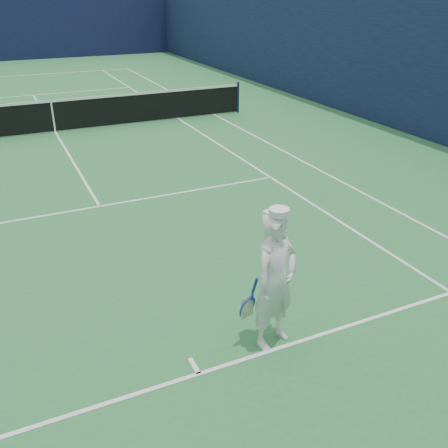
{
  "coord_description": "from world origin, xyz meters",
  "views": [
    {
      "loc": [
        -1.66,
        -16.17,
        4.2
      ],
      "look_at": [
        1.1,
        -10.22,
        1.04
      ],
      "focal_mm": 40.0,
      "sensor_mm": 36.0,
      "label": 1
    }
  ],
  "objects": [
    {
      "name": "windscreen_fence",
      "position": [
        0.0,
        0.0,
        2.0
      ],
      "size": [
        20.12,
        36.12,
        4.0
      ],
      "color": "#0E1436",
      "rests_on": "ground"
    },
    {
      "name": "tennis_player",
      "position": [
        1.1,
        -11.71,
        0.92
      ],
      "size": [
        0.87,
        0.62,
        1.89
      ],
      "rotation": [
        0.0,
        0.0,
        0.32
      ],
      "color": "white",
      "rests_on": "ground"
    },
    {
      "name": "tennis_net",
      "position": [
        0.0,
        0.0,
        0.55
      ],
      "size": [
        12.88,
        0.09,
        1.07
      ],
      "color": "#141E4C",
      "rests_on": "ground"
    },
    {
      "name": "court_markings",
      "position": [
        0.0,
        0.0,
        0.0
      ],
      "size": [
        11.03,
        23.83,
        0.01
      ],
      "color": "white",
      "rests_on": "ground"
    },
    {
      "name": "ground",
      "position": [
        0.0,
        0.0,
        0.0
      ],
      "size": [
        80.0,
        80.0,
        0.0
      ],
      "primitive_type": "plane",
      "color": "#2C743B",
      "rests_on": "ground"
    }
  ]
}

